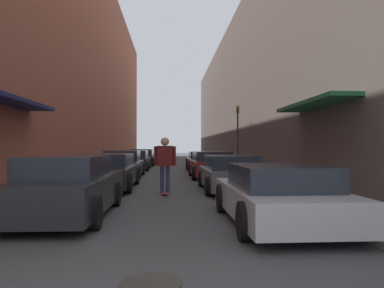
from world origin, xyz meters
TOP-DOWN VIEW (x-y plane):
  - ground at (0.00, 22.87)m, footprint 125.77×125.77m
  - curb_strip_left at (-4.15, 28.59)m, footprint 1.80×57.17m
  - curb_strip_right at (4.15, 28.59)m, footprint 1.80×57.17m
  - building_row_left at (-7.05, 28.58)m, footprint 4.90×57.17m
  - building_row_right at (7.05, 28.58)m, footprint 4.90×57.17m
  - parked_car_left_0 at (-2.14, 6.74)m, footprint 1.85×4.48m
  - parked_car_left_1 at (-2.21, 12.16)m, footprint 2.06×4.73m
  - parked_car_left_2 at (-2.27, 17.39)m, footprint 1.96×4.07m
  - parked_car_left_3 at (-2.23, 23.10)m, footprint 2.01×4.48m
  - parked_car_left_4 at (-2.10, 28.42)m, footprint 2.01×4.33m
  - parked_car_left_5 at (-2.29, 33.58)m, footprint 1.93×4.29m
  - parked_car_right_0 at (2.22, 5.73)m, footprint 2.05×4.35m
  - parked_car_right_1 at (2.18, 11.30)m, footprint 1.99×4.36m
  - parked_car_right_2 at (2.12, 16.59)m, footprint 2.05×4.05m
  - parked_car_right_3 at (2.11, 22.10)m, footprint 1.88×4.40m
  - skateboarder at (-0.08, 10.40)m, footprint 0.71×0.78m
  - manhole_cover at (-0.14, 2.62)m, footprint 0.70×0.70m
  - traffic_light at (4.25, 21.12)m, footprint 0.16×0.22m

SIDE VIEW (x-z plane):
  - ground at x=0.00m, z-range 0.00..0.00m
  - manhole_cover at x=-0.14m, z-range 0.00..0.02m
  - curb_strip_left at x=-4.15m, z-range 0.00..0.12m
  - curb_strip_right at x=4.15m, z-range 0.00..0.12m
  - parked_car_right_0 at x=2.22m, z-range -0.01..1.17m
  - parked_car_right_1 at x=2.18m, z-range -0.02..1.21m
  - parked_car_right_3 at x=2.11m, z-range -0.01..1.20m
  - parked_car_left_5 at x=-2.29m, z-range -0.02..1.26m
  - parked_car_left_3 at x=-2.23m, z-range -0.02..1.26m
  - parked_car_left_4 at x=-2.10m, z-range -0.03..1.29m
  - parked_car_right_2 at x=2.12m, z-range -0.02..1.28m
  - parked_car_left_1 at x=-2.21m, z-range -0.01..1.27m
  - parked_car_left_2 at x=-2.27m, z-range -0.03..1.31m
  - parked_car_left_0 at x=-2.14m, z-range -0.03..1.32m
  - skateboarder at x=-0.08m, z-range 0.22..2.05m
  - traffic_light at x=4.25m, z-range 0.55..4.46m
  - building_row_right at x=7.05m, z-range 0.00..11.75m
  - building_row_left at x=-7.05m, z-range 0.00..15.99m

